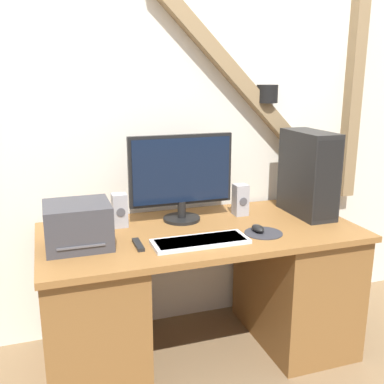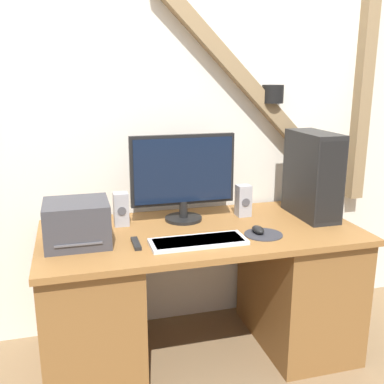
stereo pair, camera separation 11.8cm
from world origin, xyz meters
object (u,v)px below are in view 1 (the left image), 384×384
object	(u,v)px
computer_tower	(308,174)
speaker_left	(120,210)
keyboard	(200,241)
monitor	(181,174)
printer	(78,225)
mouse	(258,228)
speaker_right	(240,200)
remote_control	(138,245)

from	to	relation	value
computer_tower	speaker_left	xyz separation A→B (m)	(-1.01, 0.12, -0.14)
keyboard	computer_tower	world-z (taller)	computer_tower
monitor	printer	size ratio (longest dim) A/B	1.92
mouse	speaker_left	bearing A→B (deg)	153.98
keyboard	mouse	distance (m)	0.32
keyboard	computer_tower	distance (m)	0.77
mouse	speaker_left	size ratio (longest dim) A/B	0.54
mouse	keyboard	bearing A→B (deg)	-170.95
computer_tower	speaker_left	size ratio (longest dim) A/B	2.69
keyboard	speaker_right	distance (m)	0.50
mouse	remote_control	world-z (taller)	mouse
remote_control	mouse	bearing A→B (deg)	-0.44
monitor	speaker_right	xyz separation A→B (m)	(0.33, -0.01, -0.16)
computer_tower	keyboard	bearing A→B (deg)	-161.54
mouse	printer	size ratio (longest dim) A/B	0.32
remote_control	speaker_right	bearing A→B (deg)	24.36
computer_tower	printer	xyz separation A→B (m)	(-1.23, -0.09, -0.13)
keyboard	speaker_left	size ratio (longest dim) A/B	2.60
computer_tower	speaker_left	distance (m)	1.03
keyboard	speaker_right	bearing A→B (deg)	43.96
speaker_right	remote_control	xyz separation A→B (m)	(-0.63, -0.29, -0.08)
mouse	speaker_right	size ratio (longest dim) A/B	0.54
mouse	computer_tower	bearing A→B (deg)	25.50
mouse	printer	bearing A→B (deg)	173.66
keyboard	printer	distance (m)	0.56
monitor	speaker_left	world-z (taller)	monitor
printer	computer_tower	bearing A→B (deg)	4.19
monitor	speaker_left	xyz separation A→B (m)	(-0.33, 0.00, -0.16)
keyboard	printer	world-z (taller)	printer
monitor	speaker_left	size ratio (longest dim) A/B	3.22
speaker_left	remote_control	distance (m)	0.31
keyboard	monitor	bearing A→B (deg)	86.81
mouse	speaker_right	world-z (taller)	speaker_right
mouse	printer	world-z (taller)	printer
speaker_left	keyboard	bearing A→B (deg)	-49.14
monitor	mouse	world-z (taller)	monitor
mouse	speaker_left	distance (m)	0.70
printer	speaker_left	distance (m)	0.31
speaker_left	remote_control	xyz separation A→B (m)	(0.03, -0.30, -0.08)
keyboard	remote_control	world-z (taller)	keyboard
remote_control	speaker_left	bearing A→B (deg)	95.65
speaker_right	monitor	bearing A→B (deg)	177.48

